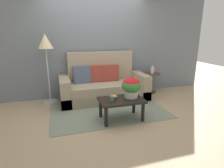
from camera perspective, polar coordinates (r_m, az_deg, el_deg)
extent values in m
plane|color=tan|center=(4.10, -1.45, -7.71)|extent=(14.00, 14.00, 0.00)
cube|color=slate|center=(4.87, -5.27, 13.62)|extent=(6.40, 0.12, 2.93)
cube|color=gray|center=(4.18, -1.78, -7.20)|extent=(2.40, 1.87, 0.01)
cube|color=gray|center=(4.62, -2.27, -3.46)|extent=(2.13, 0.88, 0.24)
cube|color=gray|center=(4.53, -2.22, -0.98)|extent=(1.67, 0.79, 0.19)
cube|color=gray|center=(4.81, -3.44, 4.31)|extent=(1.67, 0.16, 0.95)
cube|color=gray|center=(4.42, -14.26, -2.20)|extent=(0.23, 0.88, 0.62)
cube|color=gray|center=(4.88, 8.55, -0.25)|extent=(0.23, 0.88, 0.62)
cube|color=#93382D|center=(4.72, -0.55, 3.44)|extent=(0.41, 0.19, 0.41)
cube|color=#4C5670|center=(4.57, -9.29, 2.88)|extent=(0.42, 0.22, 0.42)
cube|color=#93382D|center=(4.64, -4.93, 3.20)|extent=(0.42, 0.20, 0.42)
cylinder|color=black|center=(3.29, -1.81, -10.18)|extent=(0.06, 0.06, 0.38)
cylinder|color=black|center=(3.53, 9.47, -8.59)|extent=(0.06, 0.06, 0.38)
cylinder|color=black|center=(3.66, -3.54, -7.49)|extent=(0.06, 0.06, 0.38)
cylinder|color=black|center=(3.87, 6.75, -6.25)|extent=(0.06, 0.06, 0.38)
cube|color=black|center=(3.49, 2.88, -4.95)|extent=(0.83, 0.54, 0.04)
cylinder|color=#4C331E|center=(5.34, 11.84, -2.35)|extent=(0.29, 0.29, 0.03)
cylinder|color=#4C331E|center=(5.27, 12.00, 0.33)|extent=(0.05, 0.05, 0.49)
cylinder|color=#4C331E|center=(5.21, 12.15, 3.11)|extent=(0.45, 0.45, 0.03)
cylinder|color=#B2B2B7|center=(4.70, -18.32, -5.23)|extent=(0.33, 0.33, 0.03)
cylinder|color=#B2B2B7|center=(4.53, -19.00, 2.38)|extent=(0.03, 0.03, 1.25)
cone|color=beige|center=(4.43, -19.90, 12.31)|extent=(0.33, 0.33, 0.32)
cylinder|color=#B7B2A8|center=(3.56, 5.94, -3.01)|extent=(0.25, 0.25, 0.15)
ellipsoid|color=#337533|center=(3.52, 6.01, -0.50)|extent=(0.38, 0.38, 0.28)
ellipsoid|color=red|center=(3.50, 6.05, 0.59)|extent=(0.32, 0.32, 0.15)
cylinder|color=#3D664C|center=(3.35, 0.00, -4.59)|extent=(0.08, 0.08, 0.09)
torus|color=#3D664C|center=(3.37, 0.83, -4.50)|extent=(0.06, 0.01, 0.06)
cylinder|color=gold|center=(3.51, 0.51, -4.28)|extent=(0.05, 0.05, 0.02)
ellipsoid|color=gold|center=(3.50, 0.52, -3.84)|extent=(0.14, 0.14, 0.06)
cylinder|color=silver|center=(5.18, 12.31, 4.10)|extent=(0.10, 0.10, 0.16)
cylinder|color=silver|center=(5.16, 12.37, 5.23)|extent=(0.04, 0.04, 0.05)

